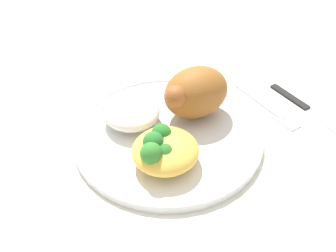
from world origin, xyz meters
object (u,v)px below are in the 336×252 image
rice_pile (131,111)px  fork (269,107)px  plate (168,134)px  roasted_chicken (195,92)px  knife (307,108)px  mac_cheese_with_broccoli (164,149)px

rice_pile → fork: rice_pile is taller
plate → fork: size_ratio=1.98×
fork → plate: bearing=-6.6°
roasted_chicken → rice_pile: bearing=-19.6°
roasted_chicken → rice_pile: 0.10m
rice_pile → knife: rice_pile is taller
rice_pile → mac_cheese_with_broccoli: bearing=89.9°
plate → mac_cheese_with_broccoli: bearing=54.8°
knife → roasted_chicken: bearing=-22.1°
plate → rice_pile: (0.04, -0.05, 0.02)m
plate → rice_pile: size_ratio=3.06×
mac_cheese_with_broccoli → fork: bearing=-172.0°
rice_pile → fork: (-0.21, 0.07, -0.03)m
plate → knife: bearing=166.9°
roasted_chicken → fork: bearing=162.7°
rice_pile → mac_cheese_with_broccoli: 0.10m
plate → mac_cheese_with_broccoli: (0.04, 0.05, 0.03)m
rice_pile → fork: 0.23m
plate → knife: 0.24m
rice_pile → mac_cheese_with_broccoli: mac_cheese_with_broccoli is taller
mac_cheese_with_broccoli → fork: (-0.21, -0.03, -0.03)m
fork → knife: 0.06m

